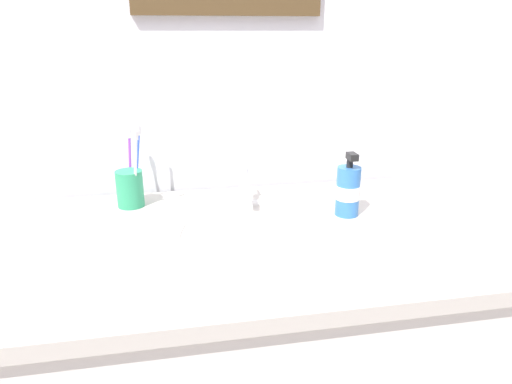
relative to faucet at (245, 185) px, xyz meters
name	(u,v)px	position (x,y,z in m)	size (l,w,h in m)	color
tiled_wall_back	(228,71)	(-0.02, 0.18, 0.27)	(2.38, 0.04, 2.40)	silver
sink_basin	(258,246)	(0.00, -0.19, -0.09)	(0.40, 0.40, 0.10)	white
faucet	(245,185)	(0.00, 0.00, 0.00)	(0.02, 0.14, 0.11)	silver
toothbrush_cup	(130,189)	(-0.30, 0.04, -0.01)	(0.07, 0.07, 0.10)	#2D9966
toothbrush_blue	(137,160)	(-0.27, 0.07, 0.06)	(0.04, 0.04, 0.20)	blue
toothbrush_white	(135,164)	(-0.27, 0.01, 0.07)	(0.03, 0.06, 0.21)	white
toothbrush_purple	(130,160)	(-0.29, 0.09, 0.06)	(0.02, 0.05, 0.19)	purple
soap_dispenser	(348,190)	(0.24, -0.12, 0.01)	(0.06, 0.06, 0.16)	#3372BF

